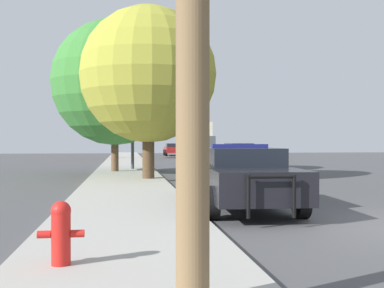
{
  "coord_description": "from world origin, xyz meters",
  "views": [
    {
      "loc": [
        -5.15,
        -8.08,
        1.6
      ],
      "look_at": [
        -1.05,
        21.11,
        1.41
      ],
      "focal_mm": 45.0,
      "sensor_mm": 36.0,
      "label": 1
    }
  ],
  "objects_px": {
    "tree_sidewalk_far": "(113,99)",
    "fire_hydrant": "(61,231)",
    "tree_sidewalk_near": "(148,75)",
    "tree_sidewalk_mid": "(115,82)",
    "car_background_distant": "(173,149)",
    "traffic_light": "(155,96)",
    "box_truck": "(199,139)",
    "police_car": "(241,175)",
    "car_background_oncoming": "(239,153)"
  },
  "relations": [
    {
      "from": "car_background_distant",
      "to": "box_truck",
      "type": "xyz_separation_m",
      "value": [
        2.16,
        -4.6,
        1.07
      ]
    },
    {
      "from": "tree_sidewalk_near",
      "to": "tree_sidewalk_mid",
      "type": "distance_m",
      "value": 4.95
    },
    {
      "from": "car_background_distant",
      "to": "tree_sidewalk_near",
      "type": "height_order",
      "value": "tree_sidewalk_near"
    },
    {
      "from": "car_background_oncoming",
      "to": "tree_sidewalk_far",
      "type": "bearing_deg",
      "value": -52.22
    },
    {
      "from": "fire_hydrant",
      "to": "tree_sidewalk_far",
      "type": "xyz_separation_m",
      "value": [
        -0.26,
        36.86,
        4.77
      ]
    },
    {
      "from": "car_background_oncoming",
      "to": "tree_sidewalk_far",
      "type": "relative_size",
      "value": 0.59
    },
    {
      "from": "tree_sidewalk_far",
      "to": "box_truck",
      "type": "bearing_deg",
      "value": 29.59
    },
    {
      "from": "police_car",
      "to": "car_background_oncoming",
      "type": "relative_size",
      "value": 1.23
    },
    {
      "from": "police_car",
      "to": "car_background_distant",
      "type": "relative_size",
      "value": 1.26
    },
    {
      "from": "box_truck",
      "to": "car_background_distant",
      "type": "bearing_deg",
      "value": -61.62
    },
    {
      "from": "fire_hydrant",
      "to": "tree_sidewalk_far",
      "type": "bearing_deg",
      "value": 90.4
    },
    {
      "from": "fire_hydrant",
      "to": "traffic_light",
      "type": "bearing_deg",
      "value": 83.22
    },
    {
      "from": "police_car",
      "to": "fire_hydrant",
      "type": "bearing_deg",
      "value": 58.98
    },
    {
      "from": "police_car",
      "to": "tree_sidewalk_far",
      "type": "xyz_separation_m",
      "value": [
        -3.76,
        31.55,
        4.52
      ]
    },
    {
      "from": "tree_sidewalk_mid",
      "to": "car_background_distant",
      "type": "bearing_deg",
      "value": 78.71
    },
    {
      "from": "traffic_light",
      "to": "tree_sidewalk_far",
      "type": "distance_m",
      "value": 17.52
    },
    {
      "from": "car_background_distant",
      "to": "tree_sidewalk_near",
      "type": "bearing_deg",
      "value": -96.61
    },
    {
      "from": "box_truck",
      "to": "traffic_light",
      "type": "bearing_deg",
      "value": 78.52
    },
    {
      "from": "car_background_oncoming",
      "to": "tree_sidewalk_far",
      "type": "xyz_separation_m",
      "value": [
        -8.74,
        10.76,
        4.53
      ]
    },
    {
      "from": "box_truck",
      "to": "tree_sidewalk_far",
      "type": "bearing_deg",
      "value": 32.8
    },
    {
      "from": "car_background_distant",
      "to": "fire_hydrant",
      "type": "bearing_deg",
      "value": -96.59
    },
    {
      "from": "fire_hydrant",
      "to": "car_background_oncoming",
      "type": "xyz_separation_m",
      "value": [
        8.49,
        26.1,
        0.24
      ]
    },
    {
      "from": "police_car",
      "to": "fire_hydrant",
      "type": "xyz_separation_m",
      "value": [
        -3.5,
        -5.31,
        -0.24
      ]
    },
    {
      "from": "car_background_oncoming",
      "to": "box_truck",
      "type": "height_order",
      "value": "box_truck"
    },
    {
      "from": "car_background_oncoming",
      "to": "box_truck",
      "type": "distance_m",
      "value": 15.54
    },
    {
      "from": "tree_sidewalk_near",
      "to": "box_truck",
      "type": "bearing_deg",
      "value": 77.29
    },
    {
      "from": "traffic_light",
      "to": "tree_sidewalk_near",
      "type": "distance_m",
      "value": 6.54
    },
    {
      "from": "traffic_light",
      "to": "police_car",
      "type": "bearing_deg",
      "value": -85.32
    },
    {
      "from": "traffic_light",
      "to": "tree_sidewalk_mid",
      "type": "xyz_separation_m",
      "value": [
        -2.05,
        -1.77,
        0.46
      ]
    },
    {
      "from": "tree_sidewalk_near",
      "to": "tree_sidewalk_mid",
      "type": "xyz_separation_m",
      "value": [
        -1.39,
        4.74,
        0.25
      ]
    },
    {
      "from": "traffic_light",
      "to": "car_background_oncoming",
      "type": "distance_m",
      "value": 9.52
    },
    {
      "from": "tree_sidewalk_near",
      "to": "police_car",
      "type": "bearing_deg",
      "value": -76.76
    },
    {
      "from": "fire_hydrant",
      "to": "tree_sidewalk_near",
      "type": "height_order",
      "value": "tree_sidewalk_near"
    },
    {
      "from": "car_background_oncoming",
      "to": "car_background_distant",
      "type": "height_order",
      "value": "car_background_oncoming"
    },
    {
      "from": "car_background_oncoming",
      "to": "traffic_light",
      "type": "bearing_deg",
      "value": 45.32
    },
    {
      "from": "fire_hydrant",
      "to": "tree_sidewalk_near",
      "type": "relative_size",
      "value": 0.11
    },
    {
      "from": "police_car",
      "to": "tree_sidewalk_mid",
      "type": "xyz_separation_m",
      "value": [
        -3.22,
        12.51,
        3.66
      ]
    },
    {
      "from": "fire_hydrant",
      "to": "car_background_distant",
      "type": "relative_size",
      "value": 0.18
    },
    {
      "from": "police_car",
      "to": "car_background_oncoming",
      "type": "xyz_separation_m",
      "value": [
        4.99,
        20.79,
        -0.0
      ]
    },
    {
      "from": "box_truck",
      "to": "tree_sidewalk_mid",
      "type": "bearing_deg",
      "value": 75.01
    },
    {
      "from": "car_background_oncoming",
      "to": "tree_sidewalk_near",
      "type": "xyz_separation_m",
      "value": [
        -6.81,
        -13.03,
        3.42
      ]
    },
    {
      "from": "tree_sidewalk_far",
      "to": "fire_hydrant",
      "type": "bearing_deg",
      "value": -89.6
    },
    {
      "from": "fire_hydrant",
      "to": "tree_sidewalk_mid",
      "type": "distance_m",
      "value": 18.24
    },
    {
      "from": "police_car",
      "to": "box_truck",
      "type": "distance_m",
      "value": 36.61
    },
    {
      "from": "car_background_distant",
      "to": "box_truck",
      "type": "relative_size",
      "value": 0.52
    },
    {
      "from": "police_car",
      "to": "traffic_light",
      "type": "bearing_deg",
      "value": -82.95
    },
    {
      "from": "fire_hydrant",
      "to": "tree_sidewalk_mid",
      "type": "relative_size",
      "value": 0.1
    },
    {
      "from": "car_background_distant",
      "to": "police_car",
      "type": "bearing_deg",
      "value": -92.68
    },
    {
      "from": "car_background_distant",
      "to": "traffic_light",
      "type": "bearing_deg",
      "value": -96.99
    },
    {
      "from": "police_car",
      "to": "box_truck",
      "type": "height_order",
      "value": "box_truck"
    }
  ]
}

